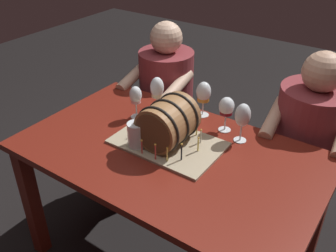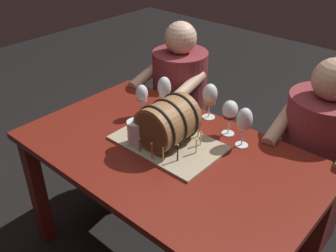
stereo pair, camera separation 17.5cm
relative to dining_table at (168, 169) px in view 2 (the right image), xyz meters
name	(u,v)px [view 2 (the right image)]	position (x,y,z in m)	size (l,w,h in m)	color
dining_table	(168,169)	(0.00, 0.00, 0.00)	(1.41, 0.85, 0.75)	maroon
barrel_cake	(168,125)	(-0.03, 0.04, 0.22)	(0.51, 0.33, 0.24)	tan
wine_glass_empty	(244,120)	(0.24, 0.26, 0.25)	(0.07, 0.07, 0.20)	white
wine_glass_red	(230,111)	(0.13, 0.31, 0.24)	(0.08, 0.08, 0.18)	white
wine_glass_white	(164,89)	(-0.27, 0.27, 0.24)	(0.07, 0.07, 0.20)	white
wine_glass_rose	(142,95)	(-0.32, 0.15, 0.24)	(0.07, 0.07, 0.18)	white
wine_glass_amber	(210,96)	(-0.04, 0.37, 0.24)	(0.08, 0.08, 0.20)	white
beer_pint	(136,134)	(-0.14, -0.07, 0.18)	(0.08, 0.08, 0.13)	white
person_seated_left	(179,110)	(-0.47, 0.64, -0.11)	(0.40, 0.48, 1.13)	#4C1B1E
person_seated_right	(313,164)	(0.47, 0.64, -0.10)	(0.44, 0.51, 1.14)	#4C1B1E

